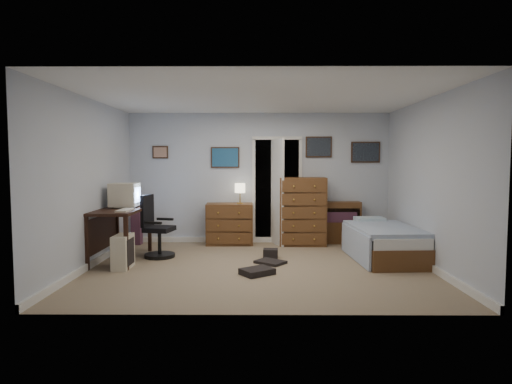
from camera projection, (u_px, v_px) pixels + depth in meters
floor at (259, 268)px, 6.36m from camera, size 5.00×4.00×0.02m
computer_desk at (115, 220)px, 6.80m from camera, size 0.66×1.43×0.82m
crt_monitor at (125, 195)px, 6.93m from camera, size 0.43×0.40×0.40m
keyboard at (125, 210)px, 6.44m from camera, size 0.17×0.44×0.03m
pc_tower at (123, 252)px, 6.28m from camera, size 0.23×0.46×0.49m
office_chair at (156, 233)px, 7.01m from camera, size 0.59×0.59×1.02m
media_stack at (137, 221)px, 8.09m from camera, size 0.18×0.18×0.89m
low_dresser at (230, 224)px, 8.11m from camera, size 0.89×0.47×0.78m
table_lamp at (240, 189)px, 8.06m from camera, size 0.20×0.20×0.38m
doorway at (276, 190)px, 8.56m from camera, size 0.96×1.12×2.05m
tall_dresser at (302, 211)px, 8.06m from camera, size 0.88×0.53×1.27m
headboard_bookcase at (337, 221)px, 8.18m from camera, size 0.90×0.25×0.80m
bed at (382, 242)px, 6.90m from camera, size 1.06×1.84×0.59m
wall_posters at (288, 152)px, 8.21m from camera, size 4.38×0.04×0.60m
floor_clutter at (265, 264)px, 6.38m from camera, size 0.73×1.39×0.15m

